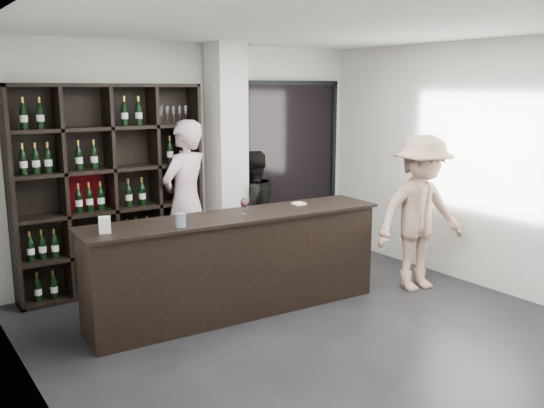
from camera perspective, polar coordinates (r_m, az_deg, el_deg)
floor at (r=5.64m, az=5.81°, el=-13.30°), size 5.00×5.50×0.01m
wine_shelf at (r=6.89m, az=-15.64°, el=1.40°), size 2.20×0.35×2.40m
structural_column at (r=7.40m, az=-4.46°, el=4.41°), size 0.40×0.40×2.90m
glass_panel at (r=8.25m, az=1.97°, el=4.81°), size 1.60×0.08×2.10m
tasting_counter at (r=6.08m, az=-3.43°, el=-5.94°), size 3.23×0.67×1.06m
taster_pink at (r=7.11m, az=-8.54°, el=0.27°), size 0.85×0.71×1.98m
taster_black at (r=7.62m, az=-1.98°, el=-0.52°), size 0.79×0.63×1.55m
customer at (r=6.93m, az=14.50°, el=-0.91°), size 1.29×0.89×1.83m
wine_glass at (r=5.93m, az=-2.78°, el=-0.15°), size 0.11×0.11×0.19m
spit_cup at (r=5.47m, az=-9.05°, el=-1.60°), size 0.12×0.12×0.13m
napkin_stack at (r=6.45m, az=2.69°, el=0.03°), size 0.13×0.13×0.02m
card_stand at (r=5.38m, az=-16.24°, el=-2.01°), size 0.11×0.08×0.15m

